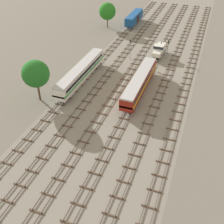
# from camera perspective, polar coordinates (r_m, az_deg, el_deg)

# --- Properties ---
(ground_plane) EXTENTS (480.00, 480.00, 0.00)m
(ground_plane) POSITION_cam_1_polar(r_m,az_deg,el_deg) (75.08, 6.69, 9.73)
(ground_plane) COLOR slate
(ballast_bed) EXTENTS (27.96, 176.00, 0.01)m
(ballast_bed) POSITION_cam_1_polar(r_m,az_deg,el_deg) (75.08, 6.69, 9.74)
(ballast_bed) COLOR gray
(ballast_bed) RESTS_ON ground
(track_far_left) EXTENTS (2.40, 126.00, 0.29)m
(track_far_left) POSITION_cam_1_polar(r_m,az_deg,el_deg) (79.12, -1.69, 11.52)
(track_far_left) COLOR #47382D
(track_far_left) RESTS_ON ground
(track_left) EXTENTS (2.40, 126.00, 0.29)m
(track_left) POSITION_cam_1_polar(r_m,az_deg,el_deg) (77.63, 1.66, 11.01)
(track_left) COLOR #47382D
(track_left) RESTS_ON ground
(track_centre_left) EXTENTS (2.40, 126.00, 0.29)m
(track_centre_left) POSITION_cam_1_polar(r_m,az_deg,el_deg) (76.40, 5.12, 10.44)
(track_centre_left) COLOR #47382D
(track_centre_left) RESTS_ON ground
(track_centre) EXTENTS (2.40, 126.00, 0.29)m
(track_centre) POSITION_cam_1_polar(r_m,az_deg,el_deg) (75.46, 8.67, 9.82)
(track_centre) COLOR #47382D
(track_centre) RESTS_ON ground
(track_centre_right) EXTENTS (2.40, 126.00, 0.29)m
(track_centre_right) POSITION_cam_1_polar(r_m,az_deg,el_deg) (74.82, 12.28, 9.15)
(track_centre_right) COLOR #47382D
(track_centre_right) RESTS_ON ground
(track_right) EXTENTS (2.40, 126.00, 0.29)m
(track_right) POSITION_cam_1_polar(r_m,az_deg,el_deg) (74.48, 15.92, 8.43)
(track_right) COLOR #47382D
(track_right) RESTS_ON ground
(passenger_coach_far_left_nearest) EXTENTS (2.96, 22.00, 3.80)m
(passenger_coach_far_left_nearest) POSITION_cam_1_polar(r_m,az_deg,el_deg) (65.87, -6.53, 8.32)
(passenger_coach_far_left_nearest) COLOR white
(passenger_coach_far_left_nearest) RESTS_ON ground
(diesel_railcar_centre_near) EXTENTS (2.96, 20.50, 3.80)m
(diesel_railcar_centre_near) POSITION_cam_1_polar(r_m,az_deg,el_deg) (61.64, 5.78, 6.26)
(diesel_railcar_centre_near) COLOR maroon
(diesel_railcar_centre_near) RESTS_ON ground
(shunter_loco_centre_mid) EXTENTS (2.74, 8.46, 3.10)m
(shunter_loco_centre_mid) POSITION_cam_1_polar(r_m,az_deg,el_deg) (80.11, 9.80, 12.80)
(shunter_loco_centre_mid) COLOR white
(shunter_loco_centre_mid) RESTS_ON ground
(freight_boxcar_far_left_midfar) EXTENTS (2.87, 14.00, 3.60)m
(freight_boxcar_far_left_midfar) POSITION_cam_1_polar(r_m,az_deg,el_deg) (104.87, 4.64, 19.08)
(freight_boxcar_far_left_midfar) COLOR #194C8C
(freight_boxcar_far_left_midfar) RESTS_ON ground
(signal_post_nearest) EXTENTS (0.28, 0.47, 5.04)m
(signal_post_nearest) POSITION_cam_1_polar(r_m,az_deg,el_deg) (79.36, 11.62, 13.30)
(signal_post_nearest) COLOR gray
(signal_post_nearest) RESTS_ON ground
(signal_post_near) EXTENTS (0.28, 0.47, 5.67)m
(signal_post_near) POSITION_cam_1_polar(r_m,az_deg,el_deg) (76.84, 3.80, 13.48)
(signal_post_near) COLOR gray
(signal_post_near) RESTS_ON ground
(lineside_tree_0) EXTENTS (5.78, 5.78, 9.25)m
(lineside_tree_0) POSITION_cam_1_polar(r_m,az_deg,el_deg) (58.89, -15.66, 7.69)
(lineside_tree_0) COLOR #4C331E
(lineside_tree_0) RESTS_ON ground
(lineside_tree_1) EXTENTS (5.78, 5.78, 8.55)m
(lineside_tree_1) POSITION_cam_1_polar(r_m,az_deg,el_deg) (100.24, -0.98, 20.28)
(lineside_tree_1) COLOR #4C331E
(lineside_tree_1) RESTS_ON ground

